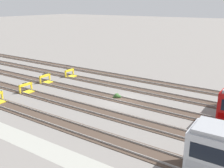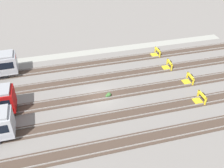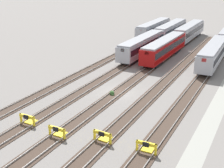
{
  "view_description": "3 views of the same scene",
  "coord_description": "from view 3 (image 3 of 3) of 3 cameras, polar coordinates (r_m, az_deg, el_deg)",
  "views": [
    {
      "loc": [
        15.59,
        -25.69,
        11.34
      ],
      "look_at": [
        -1.64,
        -0.0,
        1.8
      ],
      "focal_mm": 42.0,
      "sensor_mm": 36.0,
      "label": 1
    },
    {
      "loc": [
        5.96,
        28.3,
        22.33
      ],
      "look_at": [
        -1.64,
        -0.0,
        1.8
      ],
      "focal_mm": 42.0,
      "sensor_mm": 36.0,
      "label": 2
    },
    {
      "loc": [
        -35.82,
        -17.59,
        15.86
      ],
      "look_at": [
        -1.64,
        -0.0,
        1.8
      ],
      "focal_mm": 50.0,
      "sensor_mm": 36.0,
      "label": 3
    }
  ],
  "objects": [
    {
      "name": "rail_track_middle",
      "position": [
        42.93,
        1.0,
        -1.53
      ],
      "size": [
        90.0,
        2.24,
        0.21
      ],
      "color": "#47382D",
      "rests_on": "ground"
    },
    {
      "name": "ground_plane",
      "position": [
        42.95,
        1.0,
        -1.59
      ],
      "size": [
        400.0,
        400.0,
        0.0
      ],
      "primitive_type": "plane",
      "color": "gray"
    },
    {
      "name": "subway_car_front_row_rightmost",
      "position": [
        60.2,
        9.57,
        6.54
      ],
      "size": [
        18.05,
        3.14,
        3.7
      ],
      "color": "#A80F0F",
      "rests_on": "ground"
    },
    {
      "name": "subway_car_front_row_right_inner",
      "position": [
        58.21,
        18.04,
        5.36
      ],
      "size": [
        18.04,
        3.11,
        3.7
      ],
      "color": "#ADAFB7",
      "rests_on": "ground"
    },
    {
      "name": "subway_car_back_row_centre",
      "position": [
        61.68,
        5.53,
        7.05
      ],
      "size": [
        18.0,
        2.84,
        3.7
      ],
      "color": "#ADAFB7",
      "rests_on": "ground"
    },
    {
      "name": "subway_car_front_row_centre",
      "position": [
        78.3,
        14.0,
        9.34
      ],
      "size": [
        18.02,
        2.97,
        3.7
      ],
      "color": "#ADAFB7",
      "rests_on": "ground"
    },
    {
      "name": "bumper_stop_near_inner_track",
      "position": [
        31.01,
        -1.54,
        -9.58
      ],
      "size": [
        1.38,
        2.01,
        1.22
      ],
      "color": "yellow",
      "rests_on": "ground"
    },
    {
      "name": "weed_clump",
      "position": [
        42.09,
        0.01,
        -1.69
      ],
      "size": [
        0.92,
        0.7,
        0.64
      ],
      "color": "#38602D",
      "rests_on": "ground"
    },
    {
      "name": "rail_track_nearest",
      "position": [
        40.08,
        12.7,
        -3.67
      ],
      "size": [
        90.0,
        2.23,
        0.21
      ],
      "color": "#47382D",
      "rests_on": "ground"
    },
    {
      "name": "rail_track_farthest",
      "position": [
        47.36,
        -8.85,
        0.33
      ],
      "size": [
        90.0,
        2.23,
        0.21
      ],
      "color": "#47382D",
      "rests_on": "ground"
    },
    {
      "name": "subway_car_back_row_leftmost",
      "position": [
        80.64,
        7.65,
        10.05
      ],
      "size": [
        18.0,
        2.87,
        3.7
      ],
      "color": "#ADAFB7",
      "rests_on": "ground"
    },
    {
      "name": "rail_track_near_inner",
      "position": [
        41.28,
        6.64,
        -2.58
      ],
      "size": [
        90.0,
        2.24,
        0.21
      ],
      "color": "#47382D",
      "rests_on": "ground"
    },
    {
      "name": "subway_car_front_row_leftmost",
      "position": [
        79.13,
        10.71,
        9.69
      ],
      "size": [
        18.01,
        2.9,
        3.7
      ],
      "color": "#ADAFB7",
      "rests_on": "ground"
    },
    {
      "name": "bumper_stop_nearest_track",
      "position": [
        29.52,
        6.43,
        -11.39
      ],
      "size": [
        1.37,
        2.01,
        1.22
      ],
      "color": "yellow",
      "rests_on": "ground"
    },
    {
      "name": "service_walkway",
      "position": [
        39.43,
        18.41,
        -4.72
      ],
      "size": [
        54.0,
        2.0,
        0.01
      ],
      "primitive_type": "cube",
      "color": "#9E9E93",
      "rests_on": "ground"
    },
    {
      "name": "bumper_stop_middle_track",
      "position": [
        32.3,
        -9.77,
        -8.6
      ],
      "size": [
        1.35,
        2.0,
        1.22
      ],
      "color": "yellow",
      "rests_on": "ground"
    },
    {
      "name": "rail_track_far_inner",
      "position": [
        44.97,
        -4.17,
        -0.56
      ],
      "size": [
        90.0,
        2.23,
        0.21
      ],
      "color": "#47382D",
      "rests_on": "ground"
    },
    {
      "name": "bumper_stop_far_inner_track",
      "position": [
        35.46,
        -14.96,
        -6.3
      ],
      "size": [
        1.34,
        2.0,
        1.22
      ],
      "color": "yellow",
      "rests_on": "ground"
    }
  ]
}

